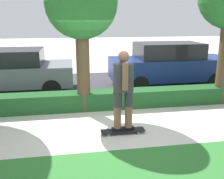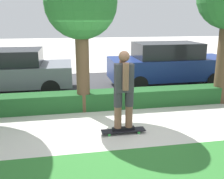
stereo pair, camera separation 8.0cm
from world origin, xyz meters
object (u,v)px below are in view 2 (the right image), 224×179
(tree_mid, at_px, (81,6))
(parked_car_middle, at_px, (169,64))
(skateboard, at_px, (123,130))
(parked_car_front, at_px, (15,71))
(skater_person, at_px, (124,89))

(tree_mid, xyz_separation_m, parked_car_middle, (3.47, 2.31, -2.01))
(skateboard, height_order, tree_mid, tree_mid)
(skateboard, bearing_deg, tree_mid, 113.95)
(parked_car_middle, bearing_deg, tree_mid, -146.78)
(parked_car_front, xyz_separation_m, parked_car_middle, (5.64, -0.01, 0.06))
(skater_person, distance_m, parked_car_front, 4.99)
(skater_person, xyz_separation_m, tree_mid, (-0.76, 1.71, 1.81))
(skater_person, bearing_deg, parked_car_front, 125.96)
(tree_mid, relative_size, parked_car_front, 1.01)
(skater_person, bearing_deg, parked_car_middle, 55.99)
(skater_person, relative_size, parked_car_front, 0.47)
(skateboard, relative_size, tree_mid, 0.26)
(skateboard, xyz_separation_m, parked_car_front, (-2.92, 4.03, 0.72))
(skateboard, relative_size, skater_person, 0.56)
(tree_mid, height_order, parked_car_front, tree_mid)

